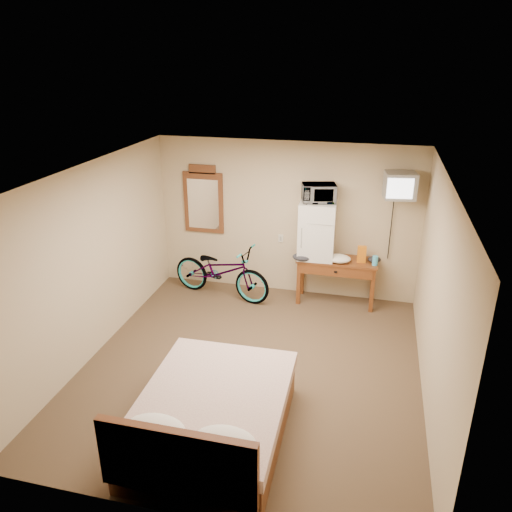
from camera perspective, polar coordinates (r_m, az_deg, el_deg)
name	(u,v)px	position (r m, az deg, el deg)	size (l,w,h in m)	color
room	(251,278)	(5.93, -0.59, -2.54)	(4.60, 4.64, 2.50)	#4F3A27
desk	(337,268)	(7.88, 9.21, -1.33)	(1.24, 0.48, 0.75)	brown
mini_fridge	(317,230)	(7.74, 6.98, 2.99)	(0.57, 0.55, 0.89)	silver
microwave	(319,193)	(7.57, 7.19, 7.16)	(0.49, 0.34, 0.27)	silver
snack_bag	(362,254)	(7.76, 11.98, 0.20)	(0.13, 0.08, 0.26)	orange
blue_cup	(375,261)	(7.72, 13.45, -0.52)	(0.08, 0.08, 0.15)	#43B9E5
cloth_cream	(339,258)	(7.73, 9.43, -0.28)	(0.37, 0.29, 0.11)	white
cloth_dark_a	(302,257)	(7.72, 5.28, -0.13)	(0.30, 0.22, 0.11)	black
cloth_dark_b	(374,259)	(7.84, 13.37, -0.37)	(0.20, 0.16, 0.09)	black
crt_television	(400,185)	(7.45, 16.12, 7.76)	(0.48, 0.59, 0.38)	black
wall_mirror	(203,200)	(8.28, -6.03, 6.36)	(0.67, 0.04, 1.13)	brown
bicycle	(221,271)	(8.10, -4.00, -1.69)	(0.60, 1.72, 0.90)	black
bed	(211,418)	(5.35, -5.15, -17.97)	(1.49, 1.98, 0.90)	brown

